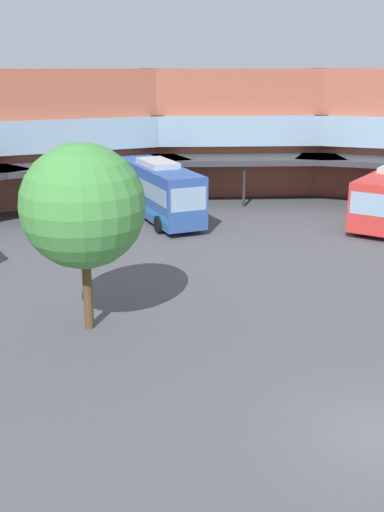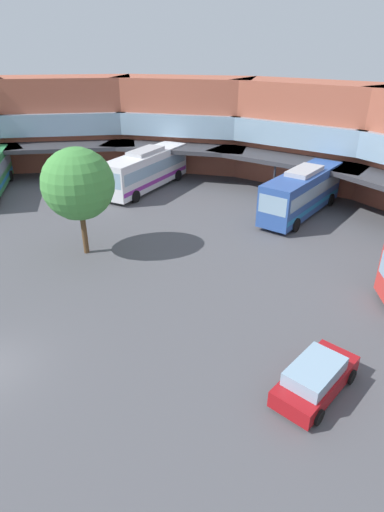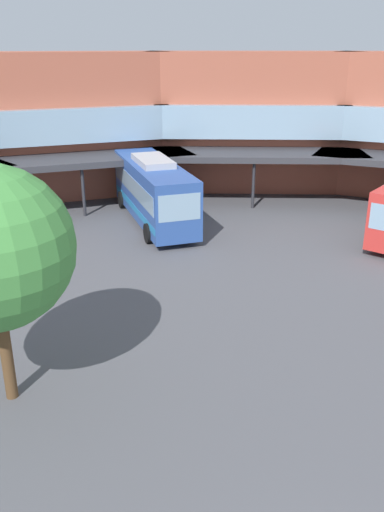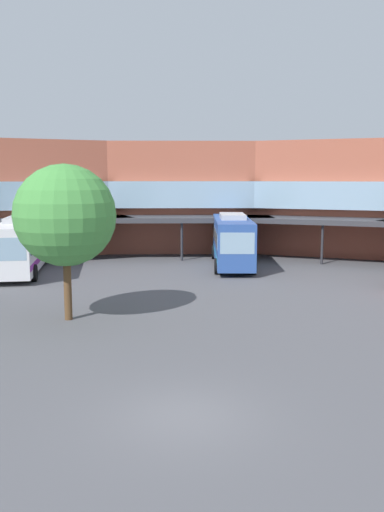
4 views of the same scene
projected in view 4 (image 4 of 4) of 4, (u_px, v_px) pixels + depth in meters
The scene contains 5 objects.
ground_plane at pixel (184, 416), 15.11m from camera, with size 120.25×120.25×0.00m, color #515156.
station_building at pixel (182, 205), 34.17m from camera, with size 76.64×44.78×9.67m.
bus_0 at pixel (22, 244), 37.91m from camera, with size 3.96×11.40×3.90m.
bus_1 at pixel (232, 240), 40.46m from camera, with size 3.12×10.58×3.93m.
plaza_tree at pixel (65, 216), 24.67m from camera, with size 4.68×4.68×7.23m.
Camera 4 is at (-0.08, -14.31, 6.61)m, focal length 37.95 mm.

